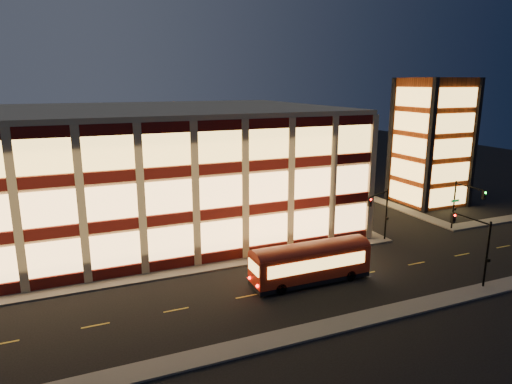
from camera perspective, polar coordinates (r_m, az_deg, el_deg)
name	(u,v)px	position (r m, az deg, el deg)	size (l,w,h in m)	color
ground	(182,277)	(43.10, -9.21, -10.40)	(200.00, 200.00, 0.00)	black
sidewalk_office_south	(147,277)	(43.45, -13.44, -10.29)	(54.00, 2.00, 0.15)	#514F4C
sidewalk_office_east	(309,205)	(66.27, 6.69, -1.66)	(2.00, 30.00, 0.15)	#514F4C
sidewalk_tower_south	(489,222)	(65.20, 27.08, -3.35)	(14.00, 2.00, 0.15)	#514F4C
sidewalk_tower_west	(372,198)	(72.22, 14.30, -0.72)	(2.00, 30.00, 0.15)	#514F4C
sidewalk_near	(231,350)	(32.02, -3.20, -19.16)	(100.00, 2.00, 0.15)	#514F4C
office_building	(121,170)	(56.56, -16.55, 2.69)	(50.45, 30.45, 14.50)	tan
stair_tower	(431,142)	(70.71, 21.07, 5.86)	(8.60, 8.60, 18.00)	#8C3814
traffic_signal_far	(381,207)	(51.40, 15.31, -1.88)	(3.79, 1.87, 6.00)	black
traffic_signal_right	(464,199)	(58.38, 24.58, -0.83)	(1.20, 4.37, 6.00)	black
traffic_signal_near	(474,237)	(44.49, 25.62, -5.14)	(0.32, 4.45, 6.00)	black
trolley_bus	(310,260)	(41.01, 6.81, -8.50)	(10.85, 2.86, 3.67)	#9C1D08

